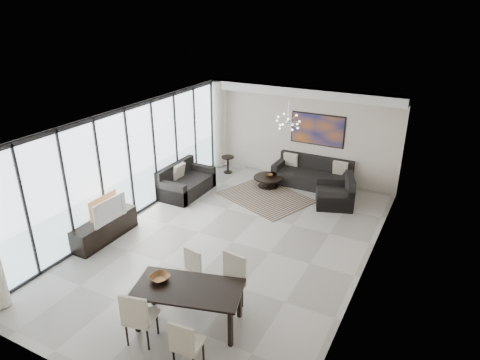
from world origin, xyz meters
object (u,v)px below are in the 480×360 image
Objects in this scene: sofa_main at (312,176)px; dining_table at (188,292)px; tv_console at (105,229)px; coffee_table at (268,181)px; television at (107,209)px.

dining_table is (0.08, -6.83, 0.40)m from sofa_main.
coffee_table is at bearing 64.77° from tv_console.
dining_table is (3.40, -1.48, 0.41)m from tv_console.
coffee_table is 0.39× the size of sofa_main.
television is at bearing -120.59° from sofa_main.
tv_console reaches higher than coffee_table.
coffee_table is at bearing -22.15° from television.
dining_table is at bearing -89.34° from sofa_main.
television is at bearing -0.89° from tv_console.
television is (-3.16, -5.35, 0.54)m from sofa_main.
tv_console is (-2.18, -4.62, 0.10)m from coffee_table.
dining_table reaches higher than tv_console.
dining_table is (1.22, -6.10, 0.51)m from coffee_table.
television reaches higher than dining_table.
sofa_main reaches higher than coffee_table.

